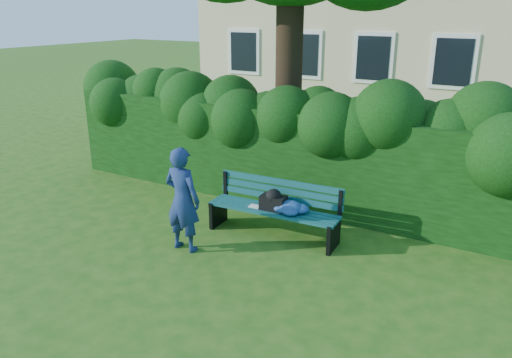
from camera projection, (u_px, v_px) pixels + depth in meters
The scene contains 4 objects.
ground at pixel (236, 248), 7.66m from camera, with size 80.00×80.00×0.00m, color #215313.
hedge at pixel (300, 157), 9.16m from camera, with size 10.00×1.00×1.80m.
park_bench at pixel (278, 207), 7.92m from camera, with size 2.17×0.68×0.89m.
man_reading at pixel (183, 200), 7.39m from camera, with size 0.59×0.39×1.61m, color navy.
Camera 1 is at (3.75, -5.80, 3.50)m, focal length 35.00 mm.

